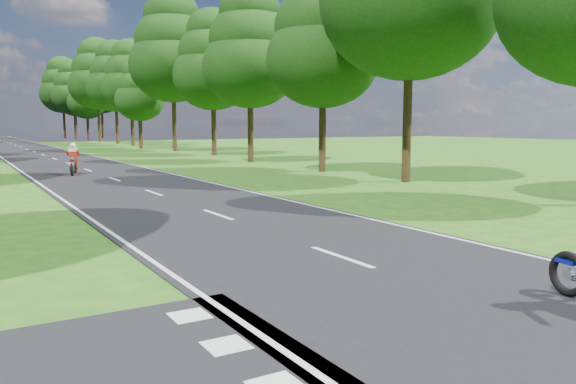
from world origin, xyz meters
TOP-DOWN VIEW (x-y plane):
  - ground at (0.00, 0.00)m, footprint 160.00×160.00m
  - main_road at (0.00, 50.00)m, footprint 7.00×140.00m
  - road_markings at (-0.14, 48.13)m, footprint 7.40×140.00m
  - treeline at (1.43, 60.06)m, footprint 40.00×115.35m
  - rider_far_red at (-1.17, 23.65)m, footprint 1.15×2.06m

SIDE VIEW (x-z plane):
  - ground at x=0.00m, z-range 0.00..0.00m
  - main_road at x=0.00m, z-range 0.00..0.02m
  - road_markings at x=-0.14m, z-range 0.02..0.03m
  - rider_far_red at x=-1.17m, z-range 0.02..1.65m
  - treeline at x=1.43m, z-range 0.86..15.65m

